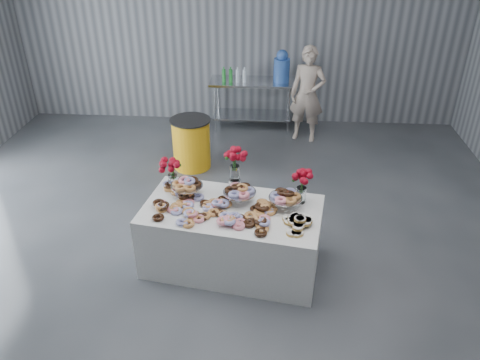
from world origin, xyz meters
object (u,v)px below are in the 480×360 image
object	(u,v)px
display_table	(232,237)
prep_table	(252,96)
water_jug	(282,67)
trash_barrel	(191,143)
person	(307,94)

from	to	relation	value
display_table	prep_table	xyz separation A→B (m)	(0.04, 3.85, 0.24)
display_table	water_jug	world-z (taller)	water_jug
water_jug	prep_table	bearing A→B (deg)	180.00
prep_table	trash_barrel	xyz separation A→B (m)	(-0.86, -1.56, -0.22)
display_table	water_jug	size ratio (longest dim) A/B	3.43
display_table	trash_barrel	xyz separation A→B (m)	(-0.82, 2.29, 0.02)
display_table	person	size ratio (longest dim) A/B	1.17
display_table	prep_table	size ratio (longest dim) A/B	1.27
display_table	water_jug	xyz separation A→B (m)	(0.54, 3.85, 0.77)
person	prep_table	bearing A→B (deg)	170.40
person	trash_barrel	world-z (taller)	person
water_jug	trash_barrel	world-z (taller)	water_jug
display_table	water_jug	bearing A→B (deg)	82.03
display_table	trash_barrel	bearing A→B (deg)	109.84
water_jug	person	distance (m)	0.69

